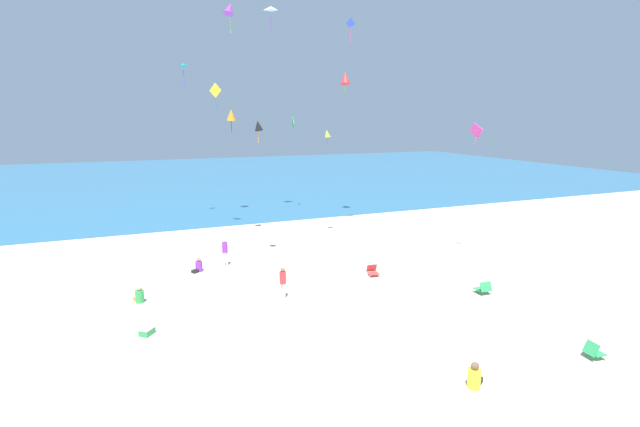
# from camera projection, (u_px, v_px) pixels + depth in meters

# --- Properties ---
(ground_plane) EXTENTS (120.00, 120.00, 0.00)m
(ground_plane) POSITION_uv_depth(u_px,v_px,m) (304.00, 272.00, 24.53)
(ground_plane) COLOR beige
(ocean_water) EXTENTS (120.00, 60.00, 0.05)m
(ocean_water) POSITION_uv_depth(u_px,v_px,m) (195.00, 178.00, 62.68)
(ocean_water) COLOR teal
(ocean_water) RESTS_ON ground_plane
(beach_chair_near_camera) EXTENTS (0.60, 0.70, 0.56)m
(beach_chair_near_camera) POSITION_uv_depth(u_px,v_px,m) (373.00, 271.00, 24.01)
(beach_chair_near_camera) COLOR #D13D3D
(beach_chair_near_camera) RESTS_ON ground_plane
(beach_chair_mid_beach) EXTENTS (0.62, 0.56, 0.60)m
(beach_chair_mid_beach) POSITION_uv_depth(u_px,v_px,m) (594.00, 351.00, 15.69)
(beach_chair_mid_beach) COLOR #2D9956
(beach_chair_mid_beach) RESTS_ON ground_plane
(beach_chair_far_left) EXTENTS (0.62, 0.67, 0.62)m
(beach_chair_far_left) POSITION_uv_depth(u_px,v_px,m) (483.00, 288.00, 21.46)
(beach_chair_far_left) COLOR #2D9956
(beach_chair_far_left) RESTS_ON ground_plane
(cooler_box) EXTENTS (0.64, 0.66, 0.27)m
(cooler_box) POSITION_uv_depth(u_px,v_px,m) (147.00, 331.00, 17.47)
(cooler_box) COLOR #339956
(cooler_box) RESTS_ON ground_plane
(person_0) EXTENTS (0.38, 0.38, 1.52)m
(person_0) POSITION_uv_depth(u_px,v_px,m) (225.00, 250.00, 25.47)
(person_0) COLOR white
(person_0) RESTS_ON ground_plane
(person_1) EXTENTS (0.68, 0.60, 0.76)m
(person_1) POSITION_uv_depth(u_px,v_px,m) (198.00, 266.00, 24.59)
(person_1) COLOR purple
(person_1) RESTS_ON ground_plane
(person_2) EXTENTS (0.74, 0.65, 0.83)m
(person_2) POSITION_uv_depth(u_px,v_px,m) (475.00, 378.00, 14.04)
(person_2) COLOR yellow
(person_2) RESTS_ON ground_plane
(person_3) EXTENTS (0.52, 0.68, 0.77)m
(person_3) POSITION_uv_depth(u_px,v_px,m) (139.00, 296.00, 20.51)
(person_3) COLOR green
(person_3) RESTS_ON ground_plane
(person_4) EXTENTS (0.38, 0.38, 1.46)m
(person_4) POSITION_uv_depth(u_px,v_px,m) (283.00, 281.00, 20.81)
(person_4) COLOR white
(person_4) RESTS_ON ground_plane
(kite_black) EXTENTS (0.70, 0.69, 1.23)m
(kite_black) POSITION_uv_depth(u_px,v_px,m) (258.00, 126.00, 25.00)
(kite_black) COLOR black
(kite_red) EXTENTS (0.97, 1.12, 2.05)m
(kite_red) POSITION_uv_depth(u_px,v_px,m) (345.00, 78.00, 35.61)
(kite_red) COLOR red
(kite_orange) EXTENTS (0.73, 0.85, 1.90)m
(kite_orange) POSITION_uv_depth(u_px,v_px,m) (231.00, 115.00, 37.51)
(kite_orange) COLOR orange
(kite_teal) EXTENTS (0.64, 0.64, 1.65)m
(kite_teal) POSITION_uv_depth(u_px,v_px,m) (183.00, 65.00, 34.40)
(kite_teal) COLOR #1EADAD
(kite_yellow) EXTENTS (0.67, 0.77, 1.63)m
(kite_yellow) POSITION_uv_depth(u_px,v_px,m) (215.00, 91.00, 31.25)
(kite_yellow) COLOR yellow
(kite_green) EXTENTS (0.27, 1.11, 1.39)m
(kite_green) POSITION_uv_depth(u_px,v_px,m) (293.00, 124.00, 39.09)
(kite_green) COLOR green
(kite_blue) EXTENTS (0.66, 0.18, 1.59)m
(kite_blue) POSITION_uv_depth(u_px,v_px,m) (351.00, 24.00, 30.07)
(kite_blue) COLOR blue
(kite_lime) EXTENTS (0.64, 0.63, 1.05)m
(kite_lime) POSITION_uv_depth(u_px,v_px,m) (327.00, 134.00, 30.25)
(kite_lime) COLOR #99DB33
(kite_magenta) EXTENTS (0.39, 0.92, 1.29)m
(kite_magenta) POSITION_uv_depth(u_px,v_px,m) (476.00, 131.00, 25.79)
(kite_magenta) COLOR #DB3DA8
(kite_purple) EXTENTS (0.98, 0.94, 1.74)m
(kite_purple) POSITION_uv_depth(u_px,v_px,m) (230.00, 8.00, 26.63)
(kite_purple) COLOR purple
(kite_white) EXTENTS (0.97, 0.86, 1.84)m
(kite_white) POSITION_uv_depth(u_px,v_px,m) (271.00, 8.00, 35.04)
(kite_white) COLOR white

